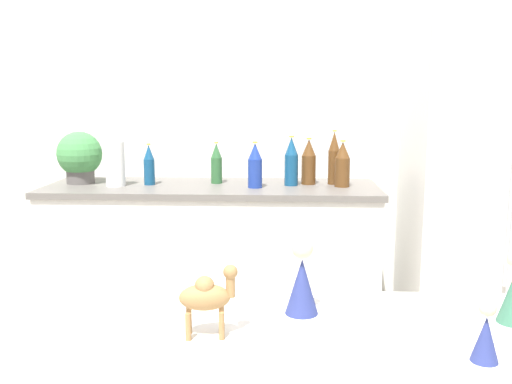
% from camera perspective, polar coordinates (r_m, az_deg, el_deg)
% --- Properties ---
extents(wall_back, '(8.00, 0.06, 2.55)m').
position_cam_1_polar(wall_back, '(3.50, 2.92, 7.04)').
color(wall_back, white).
rests_on(wall_back, ground_plane).
extents(back_counter, '(1.87, 0.63, 0.93)m').
position_cam_1_polar(back_counter, '(3.34, -4.33, -7.20)').
color(back_counter, white).
rests_on(back_counter, ground_plane).
extents(refrigerator, '(0.92, 0.69, 1.81)m').
position_cam_1_polar(refrigerator, '(3.37, 22.76, -0.12)').
color(refrigerator, silver).
rests_on(refrigerator, ground_plane).
extents(potted_plant, '(0.25, 0.25, 0.30)m').
position_cam_1_polar(potted_plant, '(3.42, -17.23, 3.45)').
color(potted_plant, '#595451').
rests_on(potted_plant, back_counter).
extents(paper_towel_roll, '(0.11, 0.11, 0.25)m').
position_cam_1_polar(paper_towel_roll, '(3.27, -13.91, 2.76)').
color(paper_towel_roll, white).
rests_on(paper_towel_roll, back_counter).
extents(back_bottle_0, '(0.07, 0.07, 0.31)m').
position_cam_1_polar(back_bottle_0, '(3.27, 7.80, 3.34)').
color(back_bottle_0, brown).
rests_on(back_bottle_0, back_counter).
extents(back_bottle_1, '(0.08, 0.08, 0.28)m').
position_cam_1_polar(back_bottle_1, '(3.20, 3.55, 3.02)').
color(back_bottle_1, navy).
rests_on(back_bottle_1, back_counter).
extents(back_bottle_2, '(0.08, 0.08, 0.25)m').
position_cam_1_polar(back_bottle_2, '(3.12, -0.10, 2.63)').
color(back_bottle_2, navy).
rests_on(back_bottle_2, back_counter).
extents(back_bottle_3, '(0.08, 0.08, 0.26)m').
position_cam_1_polar(back_bottle_3, '(3.19, 8.64, 2.72)').
color(back_bottle_3, brown).
rests_on(back_bottle_3, back_counter).
extents(back_bottle_4, '(0.07, 0.07, 0.24)m').
position_cam_1_polar(back_bottle_4, '(3.28, -3.97, 2.84)').
color(back_bottle_4, '#2D6033').
rests_on(back_bottle_4, back_counter).
extents(back_bottle_5, '(0.06, 0.06, 0.23)m').
position_cam_1_polar(back_bottle_5, '(3.28, -10.64, 2.65)').
color(back_bottle_5, navy).
rests_on(back_bottle_5, back_counter).
extents(back_bottle_6, '(0.08, 0.08, 0.26)m').
position_cam_1_polar(back_bottle_6, '(3.26, 5.29, 2.98)').
color(back_bottle_6, brown).
rests_on(back_bottle_6, back_counter).
extents(camel_figurine, '(0.12, 0.06, 0.15)m').
position_cam_1_polar(camel_figurine, '(1.15, -4.90, -10.27)').
color(camel_figurine, olive).
rests_on(camel_figurine, bar_counter).
extents(wise_man_figurine_crimson, '(0.07, 0.07, 0.17)m').
position_cam_1_polar(wise_man_figurine_crimson, '(1.27, 4.62, -8.89)').
color(wise_man_figurine_crimson, navy).
rests_on(wise_man_figurine_crimson, bar_counter).
extents(wise_man_figurine_purple, '(0.05, 0.05, 0.12)m').
position_cam_1_polar(wise_man_figurine_purple, '(1.14, 21.99, -13.12)').
color(wise_man_figurine_purple, navy).
rests_on(wise_man_figurine_purple, bar_counter).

